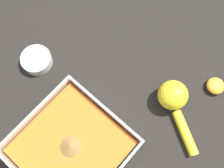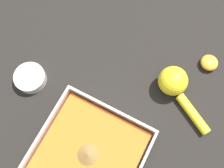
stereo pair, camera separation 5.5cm
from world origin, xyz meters
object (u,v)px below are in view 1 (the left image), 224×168
at_px(square_dish, 72,147).
at_px(lemon_half, 215,86).
at_px(spice_bowl, 37,60).
at_px(lemon_squeezer, 174,100).

height_order(square_dish, lemon_half, square_dish).
distance_m(spice_bowl, lemon_half, 0.50).
xyz_separation_m(square_dish, lemon_squeezer, (-0.12, -0.26, 0.01)).
height_order(lemon_squeezer, lemon_half, lemon_squeezer).
bearing_deg(square_dish, lemon_half, -115.11).
distance_m(square_dish, spice_bowl, 0.27).
xyz_separation_m(square_dish, lemon_half, (-0.18, -0.38, -0.01)).
xyz_separation_m(square_dish, spice_bowl, (0.24, -0.11, -0.01)).
distance_m(square_dish, lemon_squeezer, 0.29).
distance_m(spice_bowl, lemon_squeezer, 0.39).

